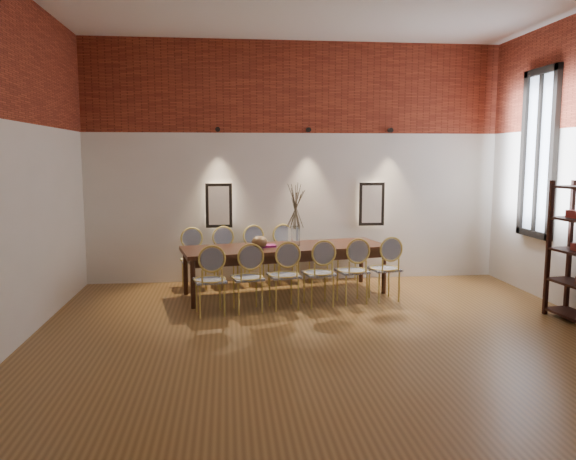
{
  "coord_description": "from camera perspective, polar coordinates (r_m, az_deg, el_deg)",
  "views": [
    {
      "loc": [
        -1.16,
        -5.95,
        2.11
      ],
      "look_at": [
        -0.29,
        2.08,
        1.05
      ],
      "focal_mm": 35.0,
      "sensor_mm": 36.0,
      "label": 1
    }
  ],
  "objects": [
    {
      "name": "book",
      "position": [
        8.5,
        -2.18,
        -1.63
      ],
      "size": [
        0.29,
        0.23,
        0.03
      ],
      "primitive_type": "cube",
      "rotation": [
        0.0,
        0.0,
        0.19
      ],
      "color": "#81175F",
      "rests_on": "dining_table"
    },
    {
      "name": "spot_fixture_left",
      "position": [
        9.38,
        -7.15,
        10.11
      ],
      "size": [
        0.08,
        0.1,
        0.08
      ],
      "primitive_type": "cylinder",
      "rotation": [
        1.57,
        0.0,
        0.0
      ],
      "color": "black",
      "rests_on": "wall_back"
    },
    {
      "name": "chair_near_e",
      "position": [
        8.18,
        6.53,
        -4.14
      ],
      "size": [
        0.52,
        0.52,
        0.94
      ],
      "primitive_type": null,
      "rotation": [
        0.0,
        0.0,
        0.19
      ],
      "color": "tan",
      "rests_on": "floor"
    },
    {
      "name": "chair_far_b",
      "position": [
        9.19,
        -6.35,
        -2.85
      ],
      "size": [
        0.52,
        0.52,
        0.94
      ],
      "primitive_type": null,
      "rotation": [
        0.0,
        0.0,
        3.33
      ],
      "color": "tan",
      "rests_on": "floor"
    },
    {
      "name": "chair_near_a",
      "position": [
        7.6,
        -7.94,
        -5.06
      ],
      "size": [
        0.52,
        0.52,
        0.94
      ],
      "primitive_type": null,
      "rotation": [
        0.0,
        0.0,
        0.19
      ],
      "color": "tan",
      "rests_on": "floor"
    },
    {
      "name": "chair_far_d",
      "position": [
        9.43,
        -0.17,
        -2.53
      ],
      "size": [
        0.52,
        0.52,
        0.94
      ],
      "primitive_type": null,
      "rotation": [
        0.0,
        0.0,
        3.33
      ],
      "color": "tan",
      "rests_on": "floor"
    },
    {
      "name": "chair_far_e",
      "position": [
        9.6,
        2.78,
        -2.37
      ],
      "size": [
        0.52,
        0.52,
        0.94
      ],
      "primitive_type": null,
      "rotation": [
        0.0,
        0.0,
        3.33
      ],
      "color": "tan",
      "rests_on": "floor"
    },
    {
      "name": "brick_band_back",
      "position": [
        9.57,
        0.84,
        14.32
      ],
      "size": [
        7.0,
        0.02,
        1.5
      ],
      "primitive_type": "cube",
      "color": "maroon",
      "rests_on": "ground"
    },
    {
      "name": "wall_front",
      "position": [
        2.67,
        19.71,
        4.73
      ],
      "size": [
        7.0,
        0.1,
        4.0
      ],
      "primitive_type": "cube",
      "color": "silver",
      "rests_on": "ground"
    },
    {
      "name": "spot_fixture_right",
      "position": [
        9.78,
        10.37,
        9.94
      ],
      "size": [
        0.08,
        0.1,
        0.08
      ],
      "primitive_type": "cylinder",
      "rotation": [
        1.57,
        0.0,
        0.0
      ],
      "color": "black",
      "rests_on": "wall_back"
    },
    {
      "name": "floor",
      "position": [
        6.42,
        4.68,
        -11.82
      ],
      "size": [
        7.0,
        7.0,
        0.02
      ],
      "primitive_type": "cube",
      "color": "brown",
      "rests_on": "ground"
    },
    {
      "name": "chair_far_c",
      "position": [
        9.3,
        -3.22,
        -2.69
      ],
      "size": [
        0.52,
        0.52,
        0.94
      ],
      "primitive_type": null,
      "rotation": [
        0.0,
        0.0,
        3.33
      ],
      "color": "tan",
      "rests_on": "floor"
    },
    {
      "name": "chair_near_f",
      "position": [
        8.4,
        9.77,
        -3.89
      ],
      "size": [
        0.52,
        0.52,
        0.94
      ],
      "primitive_type": null,
      "rotation": [
        0.0,
        0.0,
        0.19
      ],
      "color": "tan",
      "rests_on": "floor"
    },
    {
      "name": "chair_near_c",
      "position": [
        7.83,
        -0.43,
        -4.62
      ],
      "size": [
        0.52,
        0.52,
        0.94
      ],
      "primitive_type": null,
      "rotation": [
        0.0,
        0.0,
        0.19
      ],
      "color": "tan",
      "rests_on": "floor"
    },
    {
      "name": "chair_near_b",
      "position": [
        7.69,
        -4.13,
        -4.84
      ],
      "size": [
        0.52,
        0.52,
        0.94
      ],
      "primitive_type": null,
      "rotation": [
        0.0,
        0.0,
        0.19
      ],
      "color": "tan",
      "rests_on": "floor"
    },
    {
      "name": "chair_far_f",
      "position": [
        9.78,
        5.63,
        -2.21
      ],
      "size": [
        0.52,
        0.52,
        0.94
      ],
      "primitive_type": null,
      "rotation": [
        0.0,
        0.0,
        3.33
      ],
      "color": "tan",
      "rests_on": "floor"
    },
    {
      "name": "niche_left",
      "position": [
        9.43,
        -7.03,
        2.49
      ],
      "size": [
        0.36,
        0.06,
        0.66
      ],
      "primitive_type": "cube",
      "color": "#FFEAC6",
      "rests_on": "wall_back"
    },
    {
      "name": "chair_near_d",
      "position": [
        7.99,
        3.13,
        -4.38
      ],
      "size": [
        0.52,
        0.52,
        0.94
      ],
      "primitive_type": null,
      "rotation": [
        0.0,
        0.0,
        0.19
      ],
      "color": "tan",
      "rests_on": "floor"
    },
    {
      "name": "wall_back",
      "position": [
        9.57,
        0.77,
        6.82
      ],
      "size": [
        7.0,
        0.1,
        4.0
      ],
      "primitive_type": "cube",
      "color": "silver",
      "rests_on": "ground"
    },
    {
      "name": "window_frame",
      "position": [
        9.18,
        24.06,
        7.09
      ],
      "size": [
        0.08,
        0.9,
        2.5
      ],
      "primitive_type": "cube",
      "color": "black",
      "rests_on": "wall_right"
    },
    {
      "name": "dried_branches",
      "position": [
        8.56,
        0.77,
        2.38
      ],
      "size": [
        0.5,
        0.5,
        0.7
      ],
      "primitive_type": null,
      "color": "#453B27",
      "rests_on": "vase"
    },
    {
      "name": "dining_table",
      "position": [
        8.65,
        -0.29,
        -4.1
      ],
      "size": [
        3.23,
        1.57,
        0.75
      ],
      "primitive_type": "cube",
      "rotation": [
        0.0,
        0.0,
        0.19
      ],
      "color": "#371B11",
      "rests_on": "floor"
    },
    {
      "name": "window_mullion",
      "position": [
        9.18,
        24.06,
        7.09
      ],
      "size": [
        0.06,
        0.06,
        2.4
      ],
      "primitive_type": "cube",
      "color": "black",
      "rests_on": "wall_right"
    },
    {
      "name": "vase",
      "position": [
        8.61,
        0.77,
        -0.6
      ],
      "size": [
        0.14,
        0.14,
        0.3
      ],
      "primitive_type": "cylinder",
      "color": "silver",
      "rests_on": "dining_table"
    },
    {
      "name": "bowl",
      "position": [
        8.41,
        -2.9,
        -1.22
      ],
      "size": [
        0.24,
        0.24,
        0.18
      ],
      "primitive_type": "ellipsoid",
      "color": "brown",
      "rests_on": "dining_table"
    },
    {
      "name": "window_glass",
      "position": [
        9.19,
        24.17,
        7.08
      ],
      "size": [
        0.02,
        0.78,
        2.38
      ],
      "primitive_type": "cube",
      "color": "silver",
      "rests_on": "wall_right"
    },
    {
      "name": "spot_fixture_mid",
      "position": [
        9.48,
        2.1,
        10.13
      ],
      "size": [
        0.08,
        0.1,
        0.08
      ],
      "primitive_type": "cylinder",
      "rotation": [
        1.57,
        0.0,
        0.0
      ],
      "color": "black",
      "rests_on": "wall_back"
    },
    {
      "name": "chair_far_a",
      "position": [
        9.11,
        -9.54,
        -3.0
      ],
      "size": [
        0.52,
        0.52,
        0.94
      ],
      "primitive_type": null,
      "rotation": [
        0.0,
        0.0,
        3.33
      ],
      "color": "tan",
      "rests_on": "floor"
    },
    {
      "name": "niche_right",
      "position": [
        9.75,
        8.45,
        2.63
      ],
      "size": [
        0.36,
        0.06,
        0.66
      ],
      "primitive_type": "cube",
      "color": "#FFEAC6",
      "rests_on": "wall_back"
    }
  ]
}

